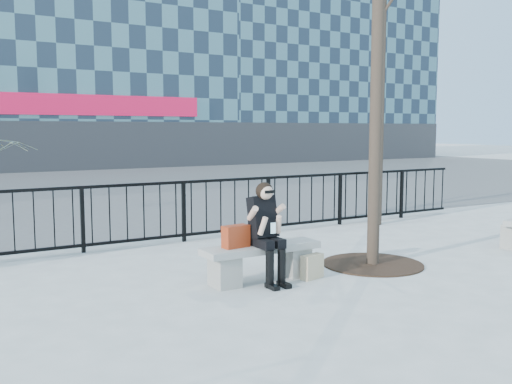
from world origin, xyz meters
TOP-DOWN VIEW (x-y plane):
  - ground at (0.00, 0.00)m, footprint 120.00×120.00m
  - street_surface at (0.00, 15.00)m, footprint 60.00×23.00m
  - railing at (0.00, 3.00)m, footprint 14.00×0.06m
  - building_right at (20.00, 27.00)m, footprint 16.20×10.20m
  - tree_grate at (1.90, -0.10)m, footprint 1.50×1.50m
  - bench_main at (0.00, 0.00)m, footprint 1.65×0.46m
  - seated_woman at (0.00, -0.16)m, footprint 0.50×0.64m
  - handbag at (-0.37, 0.02)m, footprint 0.37×0.21m
  - shopping_bag at (0.65, -0.27)m, footprint 0.37×0.21m

SIDE VIEW (x-z plane):
  - ground at x=0.00m, z-range 0.00..0.00m
  - street_surface at x=0.00m, z-range 0.00..0.01m
  - tree_grate at x=1.90m, z-range 0.00..0.02m
  - shopping_bag at x=0.65m, z-range 0.00..0.33m
  - bench_main at x=0.00m, z-range 0.06..0.55m
  - railing at x=0.00m, z-range 0.00..1.11m
  - handbag at x=-0.37m, z-range 0.49..0.78m
  - seated_woman at x=0.00m, z-range 0.00..1.34m
  - building_right at x=20.00m, z-range 0.00..20.60m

